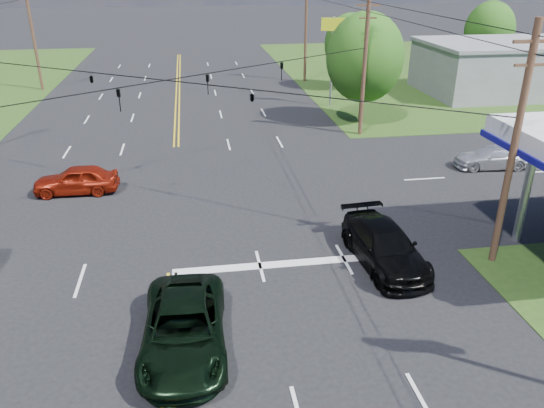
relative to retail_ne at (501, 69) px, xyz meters
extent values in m
plane|color=black|center=(-30.00, -20.00, -2.20)|extent=(280.00, 280.00, 0.00)
cube|color=#234516|center=(5.00, 12.00, -2.20)|extent=(46.00, 48.00, 0.03)
cube|color=silver|center=(-25.00, -28.00, -2.20)|extent=(10.00, 0.50, 0.02)
cube|color=slate|center=(0.00, 0.00, 0.00)|extent=(14.00, 10.00, 4.40)
cylinder|color=#A5A5AA|center=(-15.00, -27.50, 0.12)|extent=(0.36, 0.36, 4.65)
cylinder|color=#4A2D1F|center=(-17.00, -29.00, 2.55)|extent=(0.28, 0.28, 9.50)
cube|color=#4A2D1F|center=(-17.00, -29.00, 6.50)|extent=(1.60, 0.12, 0.12)
cube|color=#4A2D1F|center=(-17.00, -29.00, 5.70)|extent=(1.20, 0.10, 0.10)
cylinder|color=#4A2D1F|center=(-17.00, -11.00, 2.55)|extent=(0.28, 0.28, 9.50)
cube|color=#4A2D1F|center=(-17.00, -11.00, 6.50)|extent=(1.60, 0.12, 0.12)
cube|color=#4A2D1F|center=(-17.00, -11.00, 5.70)|extent=(1.20, 0.10, 0.10)
cylinder|color=#4A2D1F|center=(-43.00, 8.00, 2.80)|extent=(0.28, 0.28, 10.00)
cylinder|color=#4A2D1F|center=(-17.00, 8.00, 2.80)|extent=(0.28, 0.28, 10.00)
imported|color=black|center=(-32.08, -21.44, 3.22)|extent=(0.17, 0.21, 1.05)
imported|color=black|center=(-27.92, -18.56, 3.22)|extent=(0.17, 0.21, 1.05)
imported|color=black|center=(-23.50, -15.50, 3.22)|extent=(0.17, 0.21, 1.05)
imported|color=black|center=(-33.90, -17.30, 3.50)|extent=(1.24, 0.26, 0.50)
imported|color=black|center=(-26.10, -22.70, 3.50)|extent=(1.24, 0.26, 0.50)
cylinder|color=black|center=(-17.00, -22.00, 6.70)|extent=(0.04, 100.00, 0.04)
cylinder|color=black|center=(-17.00, -22.00, 6.10)|extent=(0.04, 100.00, 0.04)
cylinder|color=#4A2D1F|center=(-16.00, -8.00, -0.55)|extent=(0.36, 0.36, 3.30)
ellipsoid|color=#1A4A13|center=(-16.00, -8.00, 2.67)|extent=(5.70, 5.70, 6.60)
cylinder|color=#4A2D1F|center=(-13.50, 4.00, -0.77)|extent=(0.36, 0.36, 2.86)
ellipsoid|color=#1A4A13|center=(-13.50, 4.00, 2.03)|extent=(4.94, 4.94, 5.72)
cylinder|color=#4A2D1F|center=(4.00, 10.00, -0.66)|extent=(0.36, 0.36, 3.08)
ellipsoid|color=#1A4A13|center=(4.00, 10.00, 2.35)|extent=(5.32, 5.32, 6.16)
imported|color=black|center=(-29.50, -32.61, -1.42)|extent=(2.81, 5.71, 1.56)
imported|color=black|center=(-21.50, -28.50, -1.41)|extent=(2.62, 5.59, 1.58)
imported|color=maroon|center=(-35.10, -19.00, -1.46)|extent=(4.37, 1.81, 1.48)
imported|color=silver|center=(-11.31, -18.81, -1.55)|extent=(4.60, 2.21, 1.29)
cylinder|color=#A5A5AA|center=(-17.00, -2.51, 1.44)|extent=(0.20, 0.20, 7.28)
cube|color=yellow|center=(-17.00, -2.51, 4.48)|extent=(1.99, 0.80, 1.00)
camera|label=1|loc=(-28.85, -46.30, 8.92)|focal=35.00mm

